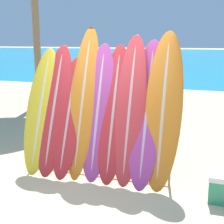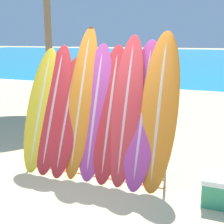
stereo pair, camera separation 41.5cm
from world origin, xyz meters
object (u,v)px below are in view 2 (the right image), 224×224
cooler_box (222,192)px  surfboard_rack (95,147)px  surfboard_slot_0 (41,109)px  surfboard_slot_6 (126,110)px  surfboard_slot_3 (81,101)px  surfboard_slot_7 (143,113)px  person_near_water (61,89)px  surfboard_slot_2 (67,116)px  surfboard_slot_8 (159,111)px  surfboard_slot_1 (54,108)px  surfboard_slot_5 (110,113)px  person_mid_beach (175,77)px  person_far_right (170,90)px  surfboard_slot_4 (95,111)px

cooler_box → surfboard_rack: bearing=172.6°
surfboard_slot_0 → surfboard_slot_6: size_ratio=0.90×
surfboard_rack → surfboard_slot_3: surfboard_slot_3 is taller
surfboard_slot_3 → surfboard_slot_7: bearing=-1.0°
person_near_water → surfboard_slot_6: bearing=-18.6°
surfboard_slot_2 → surfboard_slot_8: (1.62, 0.07, 0.22)m
surfboard_slot_1 → surfboard_slot_3: surfboard_slot_3 is taller
surfboard_slot_5 → person_mid_beach: 7.28m
surfboard_slot_7 → surfboard_slot_8: size_ratio=0.94×
person_near_water → person_far_right: (2.86, 1.46, -0.09)m
surfboard_slot_0 → surfboard_slot_5: size_ratio=0.97×
surfboard_slot_2 → surfboard_slot_5: surfboard_slot_5 is taller
surfboard_slot_3 → surfboard_slot_6: (0.84, -0.03, -0.07)m
surfboard_slot_0 → person_mid_beach: (1.03, 7.28, -0.17)m
surfboard_slot_3 → person_far_right: bearing=81.8°
cooler_box → person_far_right: bearing=110.3°
surfboard_slot_2 → surfboard_slot_7: size_ratio=0.87×
surfboard_slot_0 → surfboard_slot_5: 1.36m
surfboard_rack → surfboard_slot_8: bearing=3.8°
surfboard_rack → surfboard_slot_0: 1.23m
surfboard_slot_6 → surfboard_slot_8: (0.54, 0.02, 0.03)m
surfboard_slot_8 → person_far_right: size_ratio=1.59×
surfboard_slot_8 → cooler_box: (1.04, -0.35, -1.02)m
surfboard_slot_2 → surfboard_slot_8: surfboard_slot_8 is taller
surfboard_slot_0 → person_near_water: bearing=115.2°
surfboard_slot_3 → cooler_box: surfboard_slot_3 is taller
surfboard_slot_3 → surfboard_slot_7: (1.12, -0.02, -0.11)m
surfboard_slot_5 → cooler_box: surfboard_slot_5 is taller
surfboard_slot_1 → person_mid_beach: size_ratio=1.33×
surfboard_slot_5 → person_mid_beach: surfboard_slot_5 is taller
person_near_water → person_mid_beach: size_ratio=1.02×
surfboard_rack → surfboard_slot_8: size_ratio=1.02×
surfboard_slot_4 → cooler_box: bearing=-8.6°
surfboard_slot_0 → surfboard_slot_5: bearing=0.5°
surfboard_slot_5 → person_far_right: (0.08, 4.49, -0.28)m
surfboard_slot_4 → cooler_box: 2.34m
surfboard_slot_1 → surfboard_slot_2: size_ratio=1.11×
surfboard_rack → surfboard_slot_4: (-0.00, 0.05, 0.63)m
surfboard_slot_0 → surfboard_slot_3: bearing=4.2°
surfboard_slot_7 → person_far_right: surfboard_slot_7 is taller
person_mid_beach → surfboard_slot_2: bearing=-118.7°
surfboard_slot_4 → surfboard_slot_8: 1.10m
surfboard_slot_3 → surfboard_slot_4: 0.33m
person_near_water → surfboard_slot_1: bearing=-34.9°
surfboard_slot_0 → person_mid_beach: surfboard_slot_0 is taller
person_near_water → person_far_right: person_near_water is taller
surfboard_rack → surfboard_slot_3: 0.83m
surfboard_slot_6 → cooler_box: (1.58, -0.33, -0.99)m
surfboard_slot_2 → surfboard_slot_8: 1.64m
surfboard_slot_7 → cooler_box: surfboard_slot_7 is taller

